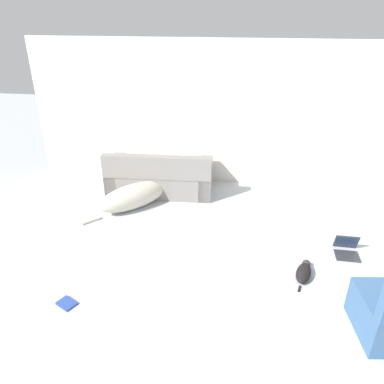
% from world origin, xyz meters
% --- Properties ---
extents(ground_plane, '(20.00, 20.00, 0.00)m').
position_xyz_m(ground_plane, '(0.00, 0.00, 0.00)').
color(ground_plane, '#ADB2B7').
extents(wall_back, '(7.00, 0.06, 2.44)m').
position_xyz_m(wall_back, '(0.00, 3.79, 1.22)').
color(wall_back, silver).
rests_on(wall_back, ground_plane).
extents(couch, '(1.79, 0.85, 0.77)m').
position_xyz_m(couch, '(-1.20, 3.19, 0.26)').
color(couch, gray).
rests_on(couch, ground_plane).
extents(dog, '(1.33, 1.30, 0.40)m').
position_xyz_m(dog, '(-1.45, 2.64, 0.19)').
color(dog, beige).
rests_on(dog, ground_plane).
extents(cat, '(0.27, 0.54, 0.14)m').
position_xyz_m(cat, '(0.95, 1.21, 0.07)').
color(cat, black).
rests_on(cat, ground_plane).
extents(laptop_open, '(0.31, 0.33, 0.23)m').
position_xyz_m(laptop_open, '(1.57, 1.78, 0.08)').
color(laptop_open, '#2D2D33').
rests_on(laptop_open, ground_plane).
extents(book_blue, '(0.25, 0.23, 0.02)m').
position_xyz_m(book_blue, '(-1.67, 0.41, 0.01)').
color(book_blue, '#28428E').
rests_on(book_blue, ground_plane).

